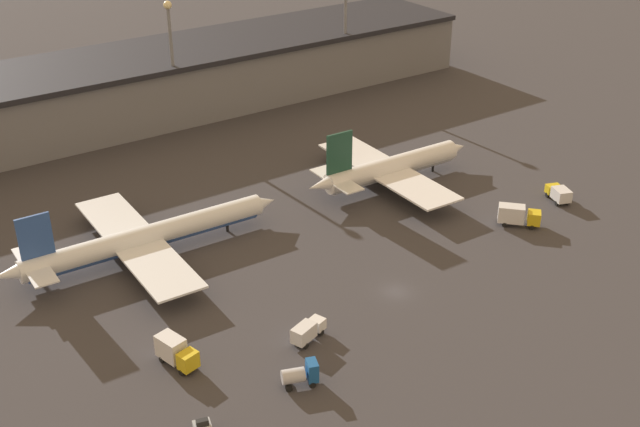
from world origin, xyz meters
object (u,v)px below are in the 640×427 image
object	(u,v)px
airplane_1	(390,168)
service_vehicle_1	(301,374)
airplane_0	(144,238)
service_vehicle_0	(307,331)
service_vehicle_3	(559,193)
service_vehicle_4	(176,351)
service_vehicle_2	(517,215)

from	to	relation	value
airplane_1	service_vehicle_1	distance (m)	61.39
airplane_0	airplane_1	distance (m)	49.86
service_vehicle_0	service_vehicle_3	size ratio (longest dim) A/B	1.00
airplane_1	service_vehicle_4	xyz separation A→B (m)	(-58.02, -26.82, -1.37)
service_vehicle_1	service_vehicle_2	bearing A→B (deg)	34.56
airplane_0	service_vehicle_4	world-z (taller)	airplane_0
service_vehicle_0	service_vehicle_1	world-z (taller)	service_vehicle_1
service_vehicle_3	service_vehicle_4	distance (m)	79.22
airplane_1	service_vehicle_2	xyz separation A→B (m)	(7.79, -25.57, -1.43)
service_vehicle_4	service_vehicle_1	bearing A→B (deg)	26.93
airplane_1	service_vehicle_1	world-z (taller)	airplane_1
airplane_0	service_vehicle_3	size ratio (longest dim) A/B	7.90
service_vehicle_0	service_vehicle_2	distance (m)	49.11
service_vehicle_4	service_vehicle_3	bearing A→B (deg)	78.28
airplane_1	service_vehicle_2	distance (m)	26.77
airplane_0	service_vehicle_0	distance (m)	35.36
service_vehicle_0	service_vehicle_4	world-z (taller)	service_vehicle_4
service_vehicle_1	service_vehicle_3	world-z (taller)	service_vehicle_1
airplane_0	airplane_1	bearing A→B (deg)	-0.56
airplane_0	service_vehicle_1	size ratio (longest dim) A/B	9.60
airplane_1	service_vehicle_1	size ratio (longest dim) A/B	7.41
service_vehicle_4	airplane_1	bearing A→B (deg)	100.64
service_vehicle_2	service_vehicle_4	bearing A→B (deg)	-132.03
airplane_1	service_vehicle_4	size ratio (longest dim) A/B	5.55
service_vehicle_0	service_vehicle_2	xyz separation A→B (m)	(48.63, 6.85, 0.40)
service_vehicle_0	service_vehicle_1	xyz separation A→B (m)	(-5.92, -7.32, 0.08)
service_vehicle_3	airplane_0	bearing A→B (deg)	90.92
airplane_1	service_vehicle_4	world-z (taller)	airplane_1
service_vehicle_3	airplane_1	bearing A→B (deg)	62.50
service_vehicle_0	service_vehicle_3	world-z (taller)	service_vehicle_0
service_vehicle_3	service_vehicle_4	bearing A→B (deg)	112.91
service_vehicle_0	service_vehicle_3	bearing A→B (deg)	-11.46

